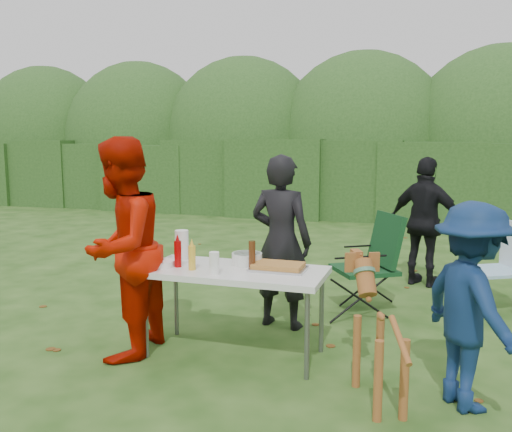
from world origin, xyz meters
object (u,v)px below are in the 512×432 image
(person_cook, at_px, (281,242))
(mustard_bottle, at_px, (192,258))
(child, at_px, (471,306))
(camping_chair, at_px, (364,263))
(beer_bottle, at_px, (252,255))
(lawn_chair, at_px, (495,267))
(ketchup_bottle, at_px, (178,254))
(person_red_jacket, at_px, (121,248))
(dog, at_px, (380,337))
(folding_table, at_px, (235,275))
(person_black_puffy, at_px, (426,222))
(paper_towel_roll, at_px, (182,245))

(person_cook, xyz_separation_m, mustard_bottle, (-0.50, -0.94, 0.01))
(person_cook, xyz_separation_m, child, (1.63, -1.15, -0.13))
(camping_chair, height_order, beer_bottle, camping_chair)
(beer_bottle, bearing_deg, lawn_chair, 43.18)
(beer_bottle, bearing_deg, ketchup_bottle, -171.07)
(person_red_jacket, height_order, camping_chair, person_red_jacket)
(child, bearing_deg, dog, 70.14)
(folding_table, relative_size, mustard_bottle, 7.50)
(person_cook, bearing_deg, dog, 137.30)
(person_black_puffy, bearing_deg, ketchup_bottle, 78.01)
(folding_table, distance_m, paper_towel_roll, 0.63)
(person_black_puffy, bearing_deg, mustard_bottle, 80.67)
(child, distance_m, beer_bottle, 1.71)
(person_red_jacket, xyz_separation_m, mustard_bottle, (0.57, 0.15, -0.07))
(dog, distance_m, camping_chair, 1.96)
(person_cook, relative_size, person_black_puffy, 1.05)
(ketchup_bottle, height_order, beer_bottle, beer_bottle)
(folding_table, height_order, person_black_puffy, person_black_puffy)
(person_black_puffy, bearing_deg, paper_towel_roll, 73.87)
(beer_bottle, bearing_deg, person_black_puffy, 64.38)
(dog, bearing_deg, folding_table, 45.17)
(camping_chair, xyz_separation_m, paper_towel_roll, (-1.46, -1.25, 0.34))
(folding_table, distance_m, child, 1.84)
(person_cook, distance_m, ketchup_bottle, 1.10)
(mustard_bottle, height_order, paper_towel_roll, paper_towel_roll)
(person_red_jacket, distance_m, ketchup_bottle, 0.46)
(person_black_puffy, height_order, mustard_bottle, person_black_puffy)
(child, relative_size, beer_bottle, 5.84)
(person_cook, bearing_deg, person_red_jacket, 53.69)
(person_black_puffy, relative_size, child, 1.13)
(folding_table, xyz_separation_m, mustard_bottle, (-0.32, -0.14, 0.15))
(person_black_puffy, bearing_deg, person_cook, 79.01)
(mustard_bottle, height_order, beer_bottle, beer_bottle)
(dog, bearing_deg, beer_bottle, 41.83)
(person_cook, bearing_deg, child, 152.71)
(folding_table, height_order, paper_towel_roll, paper_towel_roll)
(person_red_jacket, distance_m, mustard_bottle, 0.59)
(person_red_jacket, bearing_deg, mustard_bottle, 101.40)
(child, height_order, lawn_chair, child)
(person_cook, xyz_separation_m, lawn_chair, (2.01, 1.13, -0.35))
(paper_towel_roll, bearing_deg, camping_chair, 40.60)
(child, xyz_separation_m, mustard_bottle, (-2.13, 0.21, 0.14))
(person_black_puffy, bearing_deg, camping_chair, 88.66)
(child, xyz_separation_m, lawn_chair, (0.39, 2.28, -0.22))
(mustard_bottle, bearing_deg, beer_bottle, 18.05)
(mustard_bottle, relative_size, ketchup_bottle, 0.91)
(dog, xyz_separation_m, ketchup_bottle, (-1.70, 0.40, 0.38))
(camping_chair, height_order, paper_towel_roll, camping_chair)
(person_red_jacket, height_order, mustard_bottle, person_red_jacket)
(folding_table, height_order, lawn_chair, lawn_chair)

